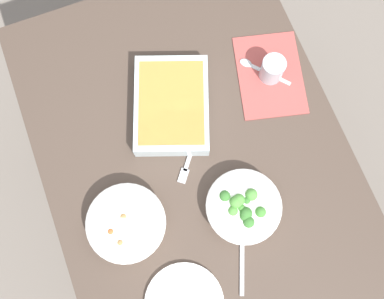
{
  "coord_description": "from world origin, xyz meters",
  "views": [
    {
      "loc": [
        0.31,
        -0.12,
        2.03
      ],
      "look_at": [
        0.0,
        0.0,
        0.74
      ],
      "focal_mm": 41.48,
      "sensor_mm": 36.0,
      "label": 1
    }
  ],
  "objects": [
    {
      "name": "baking_dish",
      "position": [
        -0.14,
        -0.01,
        0.77
      ],
      "size": [
        0.36,
        0.31,
        0.06
      ],
      "color": "silver",
      "rests_on": "dining_table"
    },
    {
      "name": "spoon_by_stew",
      "position": [
        0.14,
        -0.21,
        0.74
      ],
      "size": [
        0.04,
        0.18,
        0.01
      ],
      "color": "silver",
      "rests_on": "dining_table"
    },
    {
      "name": "spoon_spare",
      "position": [
        -0.17,
        0.29,
        0.74
      ],
      "size": [
        0.14,
        0.13,
        0.01
      ],
      "color": "silver",
      "rests_on": "dining_table"
    },
    {
      "name": "stew_bowl",
      "position": [
        0.14,
        -0.25,
        0.77
      ],
      "size": [
        0.22,
        0.22,
        0.06
      ],
      "color": "white",
      "rests_on": "dining_table"
    },
    {
      "name": "spoon_by_broccoli",
      "position": [
        0.34,
        0.02,
        0.74
      ],
      "size": [
        0.17,
        0.08,
        0.01
      ],
      "color": "silver",
      "rests_on": "dining_table"
    },
    {
      "name": "ground_plane",
      "position": [
        0.0,
        0.0,
        0.0
      ],
      "size": [
        6.0,
        6.0,
        0.0
      ],
      "primitive_type": "plane",
      "color": "slate"
    },
    {
      "name": "fork_on_table",
      "position": [
        0.03,
        -0.02,
        0.74
      ],
      "size": [
        0.15,
        0.12,
        0.01
      ],
      "color": "silver",
      "rests_on": "dining_table"
    },
    {
      "name": "drink_cup",
      "position": [
        -0.14,
        0.31,
        0.78
      ],
      "size": [
        0.07,
        0.07,
        0.08
      ],
      "color": "#B2BCC6",
      "rests_on": "dining_table"
    },
    {
      "name": "dining_table",
      "position": [
        0.0,
        0.0,
        0.65
      ],
      "size": [
        1.2,
        0.9,
        0.74
      ],
      "color": "#4C3D33",
      "rests_on": "ground_plane"
    },
    {
      "name": "placemat",
      "position": [
        -0.14,
        0.31,
        0.74
      ],
      "size": [
        0.32,
        0.26,
        0.0
      ],
      "primitive_type": "cube",
      "rotation": [
        0.0,
        0.0,
        -0.24
      ],
      "color": "#B24C47",
      "rests_on": "dining_table"
    },
    {
      "name": "broccoli_bowl",
      "position": [
        0.22,
        0.07,
        0.77
      ],
      "size": [
        0.22,
        0.22,
        0.07
      ],
      "color": "white",
      "rests_on": "dining_table"
    }
  ]
}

